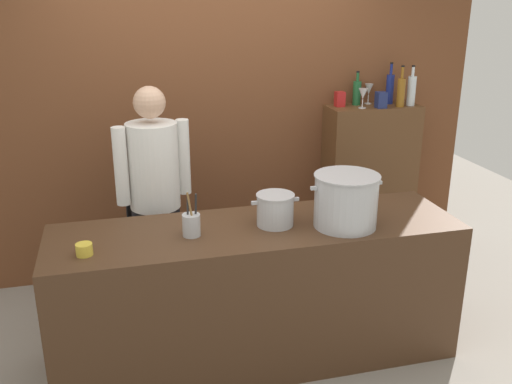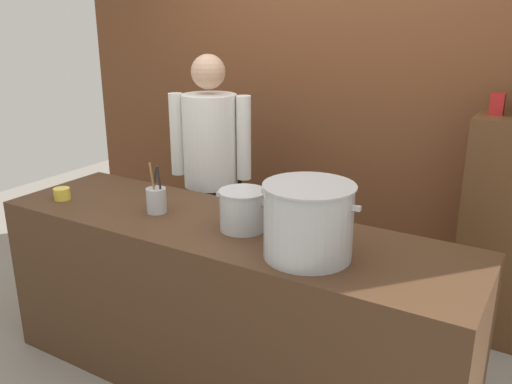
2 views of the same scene
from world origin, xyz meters
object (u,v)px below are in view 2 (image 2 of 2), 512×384
(stockpot_large, at_px, (308,221))
(chef, at_px, (211,166))
(stockpot_small, at_px, (242,210))
(butter_jar, at_px, (62,194))
(utensil_crock, at_px, (156,199))
(spice_tin_red, at_px, (497,104))

(stockpot_large, bearing_deg, chef, 143.68)
(stockpot_small, xyz_separation_m, butter_jar, (-1.10, -0.15, -0.07))
(utensil_crock, bearing_deg, stockpot_small, 3.53)
(stockpot_large, xyz_separation_m, spice_tin_red, (0.50, 1.35, 0.35))
(butter_jar, relative_size, spice_tin_red, 0.75)
(utensil_crock, bearing_deg, spice_tin_red, 41.97)
(stockpot_small, distance_m, utensil_crock, 0.51)
(butter_jar, bearing_deg, utensil_crock, 10.98)
(stockpot_small, bearing_deg, spice_tin_red, 53.94)
(stockpot_large, relative_size, stockpot_small, 1.52)
(chef, bearing_deg, utensil_crock, 85.61)
(stockpot_small, xyz_separation_m, spice_tin_red, (0.90, 1.24, 0.41))
(chef, xyz_separation_m, butter_jar, (-0.44, -0.81, -0.03))
(chef, relative_size, stockpot_small, 5.67)
(spice_tin_red, bearing_deg, stockpot_large, -110.29)
(chef, height_order, stockpot_small, chef)
(stockpot_small, bearing_deg, butter_jar, -172.44)
(butter_jar, distance_m, spice_tin_red, 2.48)
(chef, xyz_separation_m, stockpot_large, (1.06, -0.78, 0.10))
(butter_jar, bearing_deg, stockpot_small, 7.56)
(stockpot_large, xyz_separation_m, butter_jar, (-1.50, -0.03, -0.13))
(stockpot_small, height_order, utensil_crock, utensil_crock)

